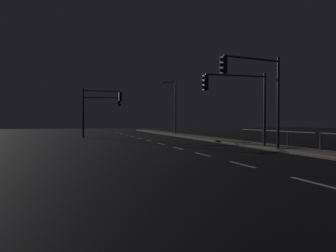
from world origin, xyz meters
TOP-DOWN VIEW (x-y plane):
  - ground_plane at (0.00, 17.50)m, footprint 112.00×112.00m
  - sidewalk_right at (6.07, 17.50)m, footprint 2.08×77.00m
  - lane_markings_center at (0.00, 21.00)m, footprint 0.14×50.00m
  - lane_edge_line at (4.78, 22.50)m, footprint 0.14×53.00m
  - traffic_light_mid_left at (3.51, 15.69)m, footprint 4.53×0.41m
  - traffic_light_far_left at (-3.32, 35.87)m, footprint 4.53×0.84m
  - traffic_light_far_right at (3.55, 13.71)m, footprint 4.32×0.83m
  - traffic_light_overhead_east at (-3.59, 32.32)m, footprint 4.30×0.66m
  - street_lamp_far_end at (6.01, 36.54)m, footprint 1.73×1.57m

SIDE VIEW (x-z plane):
  - ground_plane at x=0.00m, z-range 0.00..0.00m
  - lane_edge_line at x=4.78m, z-range 0.00..0.01m
  - lane_markings_center at x=0.00m, z-range 0.00..0.01m
  - sidewalk_right at x=6.07m, z-range 0.00..0.14m
  - traffic_light_far_left at x=-3.32m, z-range 1.03..5.86m
  - traffic_light_mid_left at x=3.51m, z-range 1.17..5.98m
  - traffic_light_overhead_east at x=-3.59m, z-range 1.10..6.37m
  - traffic_light_far_right at x=3.55m, z-range 1.29..6.79m
  - street_lamp_far_end at x=6.01m, z-range 0.88..7.76m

